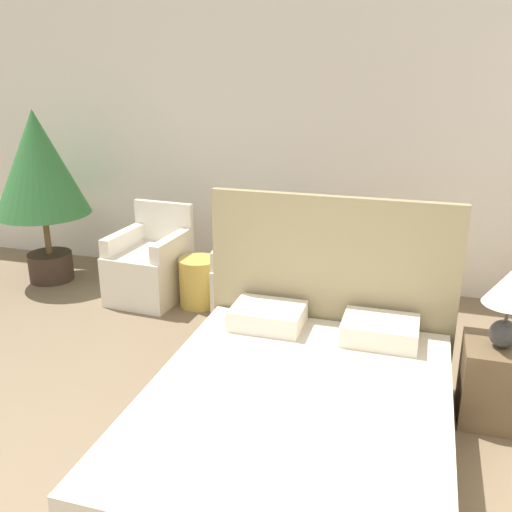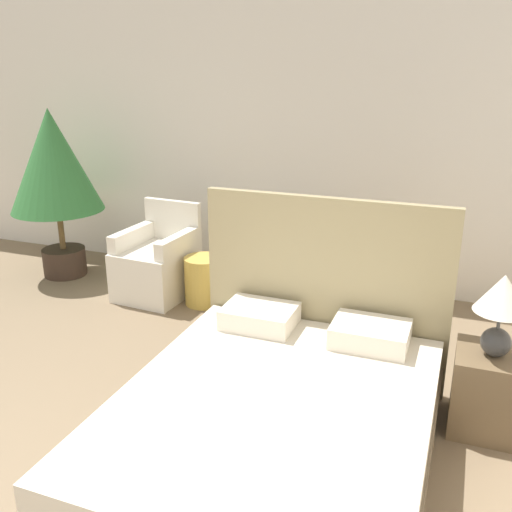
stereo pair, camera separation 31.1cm
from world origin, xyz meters
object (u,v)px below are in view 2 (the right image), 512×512
Objects in this scene: armchair_near_window_right at (257,280)px; table_lamp at (502,303)px; side_table at (204,281)px; armchair_near_window_left at (157,266)px; nightstand at (488,391)px; potted_palm at (54,167)px; bed at (278,416)px.

table_lamp is at bearing -38.36° from armchair_near_window_right.
side_table is (-2.46, 1.14, -0.62)m from table_lamp.
armchair_near_window_left is 3.18m from nightstand.
potted_palm is 1.96m from side_table.
potted_palm is at bearing 147.02° from bed.
nightstand is at bearing -17.80° from armchair_near_window_left.
potted_palm is 3.40× the size of table_lamp.
table_lamp is 1.13× the size of side_table.
table_lamp reaches higher than nightstand.
side_table is (-1.35, 1.83, -0.04)m from bed.
nightstand reaches higher than side_table.
nightstand is at bearing -38.02° from armchair_near_window_right.
armchair_near_window_left is 0.50× the size of potted_palm.
armchair_near_window_right is at bearing 3.49° from armchair_near_window_left.
armchair_near_window_left is 1.00× the size of armchair_near_window_right.
armchair_near_window_left is 1.49m from potted_palm.
armchair_near_window_right reaches higher than nightstand.
bed is 4.73× the size of side_table.
bed is 4.19× the size of table_lamp.
table_lamp is at bearing -83.18° from nightstand.
bed is at bearing -147.27° from nightstand.
bed reaches higher than armchair_near_window_left.
side_table is at bearing -0.21° from armchair_near_window_left.
armchair_near_window_left is (-1.86, 1.87, 0.03)m from bed.
table_lamp reaches higher than side_table.
bed is 4.16× the size of nightstand.
armchair_near_window_left and armchair_near_window_right have the same top height.
potted_palm is (-2.23, 0.12, 0.86)m from armchair_near_window_right.
table_lamp is 2.78m from side_table.
nightstand is at bearing 96.82° from table_lamp.
table_lamp is at bearing -24.91° from side_table.
bed is at bearing -53.64° from side_table.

